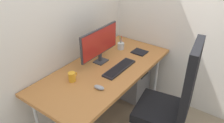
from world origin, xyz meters
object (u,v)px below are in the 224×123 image
Objects in this scene: mouse at (99,87)px; office_chair at (173,100)px; notebook at (140,52)px; pen_holder at (121,46)px; coffee_mug at (72,77)px; monitor at (100,43)px; filing_cabinet at (127,76)px; keyboard at (119,68)px.

office_chair is at bearing -60.40° from mouse.
pen_holder is at bearing 103.08° from notebook.
office_chair reaches higher than coffee_mug.
coffee_mug is (-0.46, 0.89, 0.17)m from office_chair.
monitor is at bearing 89.39° from office_chair.
filing_cabinet is 5.40× the size of coffee_mug.
mouse is 1.02× the size of coffee_mug.
filing_cabinet is at bearing -6.41° from monitor.
coffee_mug is at bearing -177.67° from monitor.
mouse is at bearing 124.79° from office_chair.
filing_cabinet is 3.32× the size of pen_holder.
monitor reaches higher than notebook.
notebook is 1.62× the size of coffee_mug.
office_chair is 2.70× the size of keyboard.
pen_holder reaches higher than mouse.
notebook is at bearing -14.40° from coffee_mug.
monitor is 1.29× the size of keyboard.
keyboard is 4.26× the size of mouse.
monitor is 0.36m from keyboard.
mouse is 0.63× the size of pen_holder.
monitor is 3.46× the size of pen_holder.
pen_holder is at bearing -1.85° from monitor.
monitor is 5.51× the size of mouse.
filing_cabinet is 0.51m from notebook.
notebook is at bearing -105.47° from filing_cabinet.
monitor is at bearing 178.15° from pen_holder.
office_chair is 0.98m from monitor.
keyboard is (0.00, 0.63, 0.13)m from office_chair.
keyboard is (-0.01, -0.27, -0.23)m from monitor.
pen_holder is (0.42, 0.89, 0.17)m from office_chair.
pen_holder is (0.83, 0.31, 0.03)m from mouse.
notebook is at bearing -77.90° from pen_holder.
coffee_mug is at bearing 177.75° from filing_cabinet.
office_chair reaches higher than filing_cabinet.
monitor reaches higher than pen_holder.
filing_cabinet is 0.87m from monitor.
mouse is at bearing -159.63° from pen_holder.
coffee_mug is at bearing -179.61° from pen_holder.
pen_holder is (0.41, -0.01, -0.19)m from monitor.
monitor reaches higher than coffee_mug.
coffee_mug reaches higher than mouse.
notebook is (0.47, 0.65, 0.13)m from office_chair.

